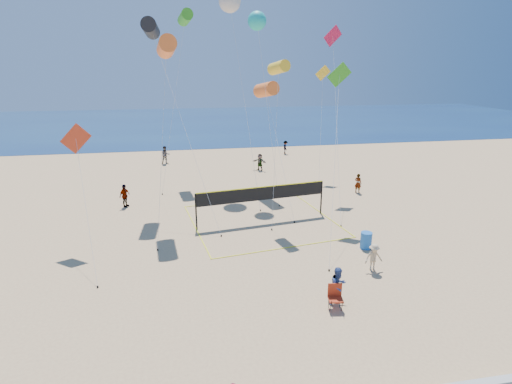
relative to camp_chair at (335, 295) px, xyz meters
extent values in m
plane|color=tan|center=(-2.51, -2.33, -0.62)|extent=(120.00, 120.00, 0.00)
cube|color=navy|center=(-2.51, 59.67, -0.60)|extent=(140.00, 50.00, 0.03)
imported|color=#33477F|center=(0.25, 0.35, 0.22)|extent=(0.99, 0.90, 1.67)
imported|color=tan|center=(3.04, 2.74, 0.10)|extent=(0.94, 0.56, 1.43)
imported|color=gray|center=(-10.35, 14.74, 0.22)|extent=(0.88, 1.04, 1.67)
imported|color=gray|center=(1.19, 23.45, 0.19)|extent=(1.44, 1.36, 1.62)
imported|color=gray|center=(7.60, 14.96, 0.17)|extent=(0.66, 0.68, 1.56)
imported|color=gray|center=(-7.95, 27.77, 0.31)|extent=(1.07, 0.94, 1.85)
imported|color=gray|center=(5.52, 30.45, 0.14)|extent=(0.64, 1.02, 1.51)
cube|color=#A82B13|center=(-0.02, -0.11, -0.14)|extent=(0.66, 0.62, 0.06)
cube|color=#A82B13|center=(0.02, 0.13, 0.18)|extent=(0.59, 0.14, 0.59)
cylinder|color=black|center=(-0.28, -0.28, -0.35)|extent=(0.07, 0.30, 0.76)
cylinder|color=black|center=(-0.22, 0.14, -0.35)|extent=(0.07, 0.30, 0.76)
cylinder|color=black|center=(0.18, -0.35, -0.35)|extent=(0.07, 0.30, 0.76)
cylinder|color=black|center=(0.25, 0.07, -0.35)|extent=(0.07, 0.30, 0.76)
cylinder|color=blue|center=(3.80, 5.22, -0.15)|extent=(0.70, 0.70, 0.94)
cylinder|color=black|center=(-5.41, 9.62, 0.53)|extent=(0.10, 0.10, 2.30)
cylinder|color=black|center=(3.13, 10.94, 0.53)|extent=(0.10, 0.10, 2.30)
cube|color=black|center=(-1.14, 10.28, 1.25)|extent=(8.54, 1.33, 0.86)
cube|color=#FEFD1A|center=(-1.14, 10.28, 1.71)|extent=(8.54, 1.34, 0.06)
cube|color=#FEFD1A|center=(-0.48, 6.01, -0.61)|extent=(8.74, 1.39, 0.02)
cube|color=#FEFD1A|center=(-1.80, 14.55, -0.61)|extent=(8.74, 1.39, 0.02)
cylinder|color=orange|center=(-6.64, 12.16, 10.22)|extent=(1.34, 2.62, 1.37)
cylinder|color=silver|center=(-7.15, 9.55, 4.83)|extent=(1.03, 5.24, 10.79)
cylinder|color=black|center=(-7.66, 6.93, -0.57)|extent=(0.08, 0.08, 0.10)
cylinder|color=black|center=(-7.72, 15.67, 11.52)|extent=(1.13, 2.45, 1.31)
cylinder|color=silver|center=(-5.87, 11.94, 5.48)|extent=(3.73, 7.48, 12.09)
cylinder|color=black|center=(-4.01, 8.21, -0.57)|extent=(0.08, 0.08, 0.10)
cylinder|color=yellow|center=(0.01, 11.02, 9.03)|extent=(1.16, 1.86, 0.95)
cylinder|color=silver|center=(-0.41, 9.83, 4.23)|extent=(0.85, 2.41, 9.60)
cylinder|color=black|center=(-0.82, 8.63, -0.57)|extent=(0.08, 0.08, 0.10)
cube|color=#BA3319|center=(-11.67, 9.09, 5.36)|extent=(1.74, 0.31, 1.73)
cylinder|color=silver|center=(-10.91, 6.26, 2.40)|extent=(1.54, 5.67, 5.94)
cylinder|color=black|center=(-10.15, 3.43, -0.57)|extent=(0.08, 0.08, 0.10)
cube|color=green|center=(3.79, 10.68, 8.60)|extent=(1.58, 0.26, 1.56)
cylinder|color=silver|center=(2.33, 6.87, 4.02)|extent=(2.93, 7.64, 9.18)
cylinder|color=black|center=(0.88, 3.05, -0.57)|extent=(0.08, 0.08, 0.10)
cube|color=#CE1A45|center=(5.62, 17.14, 11.30)|extent=(1.59, 0.40, 1.61)
cylinder|color=silver|center=(4.62, 12.78, 5.36)|extent=(2.01, 8.74, 11.87)
cylinder|color=black|center=(3.62, 8.41, -0.57)|extent=(0.08, 0.08, 0.10)
sphere|color=beige|center=(-1.86, 20.11, 13.93)|extent=(2.05, 2.05, 1.73)
cylinder|color=silver|center=(-1.37, 16.12, 6.68)|extent=(1.00, 7.99, 14.51)
cylinder|color=black|center=(-0.88, 12.14, -0.57)|extent=(0.08, 0.08, 0.10)
sphere|color=#1BB9B2|center=(-0.20, 17.33, 12.28)|extent=(1.44, 1.44, 1.37)
cylinder|color=silver|center=(0.23, 15.11, 5.85)|extent=(0.87, 4.46, 12.85)
cylinder|color=black|center=(0.66, 12.89, -0.57)|extent=(0.08, 0.08, 0.10)
cylinder|color=green|center=(-5.30, 22.99, 13.01)|extent=(1.35, 2.46, 1.27)
cylinder|color=silver|center=(-6.58, 20.06, 6.22)|extent=(2.58, 5.87, 13.58)
cylinder|color=black|center=(-7.86, 17.13, -0.57)|extent=(0.08, 0.08, 0.10)
cube|color=yellow|center=(6.38, 21.19, 8.54)|extent=(1.40, 0.23, 1.38)
cylinder|color=silver|center=(5.54, 18.60, 3.99)|extent=(1.70, 5.21, 9.11)
cylinder|color=black|center=(4.70, 16.00, -0.57)|extent=(0.08, 0.08, 0.10)
cylinder|color=orange|center=(0.53, 17.42, 7.37)|extent=(1.72, 2.76, 1.40)
cylinder|color=silver|center=(0.71, 13.50, 3.40)|extent=(0.37, 7.84, 7.95)
cylinder|color=black|center=(0.89, 9.58, -0.57)|extent=(0.08, 0.08, 0.10)
camera|label=1|loc=(-5.81, -13.76, 9.13)|focal=28.00mm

